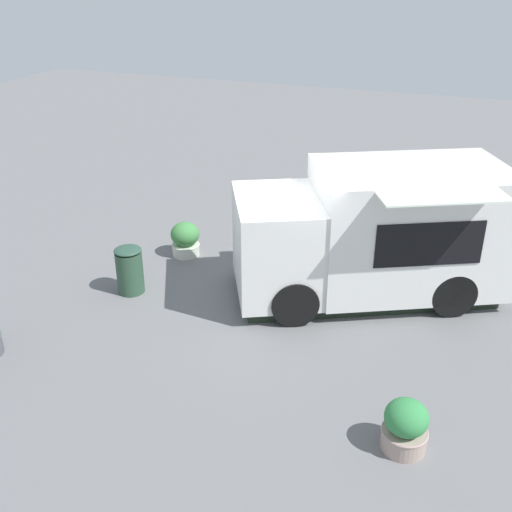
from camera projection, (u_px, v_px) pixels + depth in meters
name	position (u px, v px, depth m)	size (l,w,h in m)	color
ground_plane	(282.00, 295.00, 11.64)	(40.00, 40.00, 0.00)	slate
food_truck	(374.00, 236.00, 11.21)	(4.04, 5.28, 2.48)	silver
person_customer	(509.00, 232.00, 13.50)	(0.68, 0.74, 0.85)	#726948
planter_flowering_far	(185.00, 239.00, 13.05)	(0.61, 0.61, 0.75)	beige
planter_flowering_side	(405.00, 426.00, 7.89)	(0.62, 0.62, 0.75)	#A48F81
trash_bin	(130.00, 270.00, 11.57)	(0.52, 0.52, 0.94)	#2C4A35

